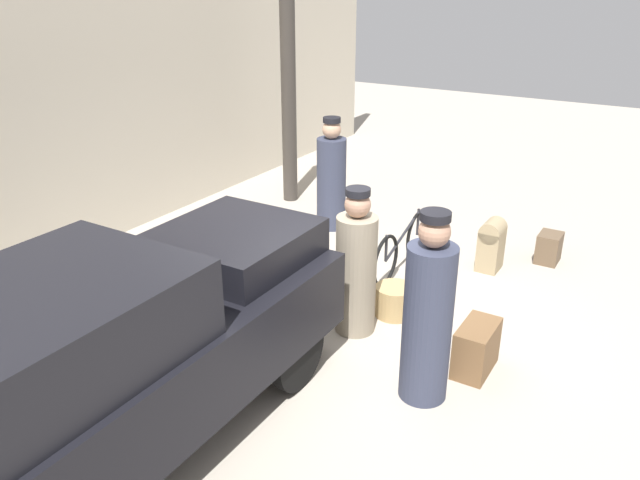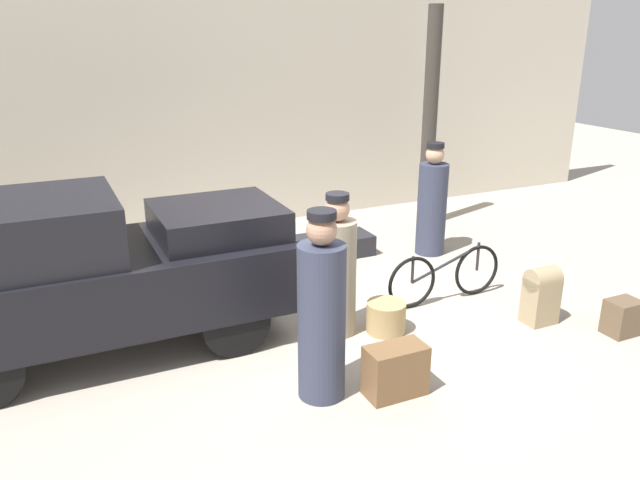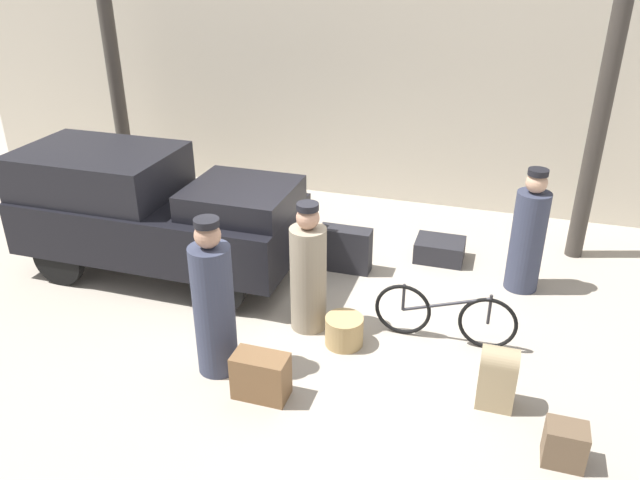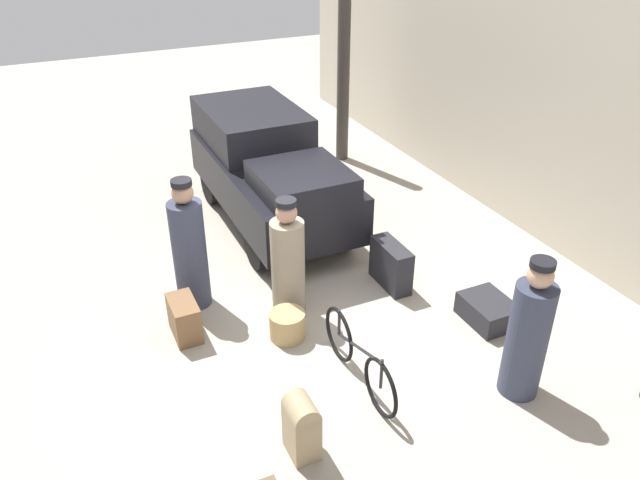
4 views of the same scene
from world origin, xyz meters
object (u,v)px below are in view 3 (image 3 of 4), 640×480
object	(u,v)px
truck	(150,209)
trunk_wicker_pale	(345,249)
wicker_basket	(344,331)
conductor_in_dark_uniform	(214,304)
trunk_large_brown	(565,444)
porter_carrying_trunk	(528,237)
suitcase_small_leather	(261,376)
porter_with_bicycle	(308,273)
suitcase_tan_flat	(440,250)
bicycle	(445,316)
trunk_barrel_dark	(498,375)

from	to	relation	value
truck	trunk_wicker_pale	bearing A→B (deg)	18.00
truck	wicker_basket	bearing A→B (deg)	-17.06
conductor_in_dark_uniform	trunk_large_brown	size ratio (longest dim) A/B	4.47
porter_carrying_trunk	suitcase_small_leather	distance (m)	3.99
porter_with_bicycle	suitcase_tan_flat	bearing A→B (deg)	59.91
trunk_wicker_pale	bicycle	bearing A→B (deg)	-40.57
porter_carrying_trunk	porter_with_bicycle	distance (m)	2.98
bicycle	suitcase_small_leather	distance (m)	2.25
bicycle	wicker_basket	distance (m)	1.17
suitcase_tan_flat	trunk_barrel_dark	distance (m)	3.14
porter_carrying_trunk	trunk_large_brown	xyz separation A→B (m)	(0.43, -3.11, -0.56)
wicker_basket	trunk_large_brown	world-z (taller)	trunk_large_brown
wicker_basket	conductor_in_dark_uniform	distance (m)	1.59
trunk_wicker_pale	suitcase_small_leather	size ratio (longest dim) A/B	1.29
trunk_barrel_dark	suitcase_small_leather	distance (m)	2.36
porter_with_bicycle	trunk_large_brown	distance (m)	3.22
suitcase_tan_flat	trunk_barrel_dark	bearing A→B (deg)	-72.37
conductor_in_dark_uniform	trunk_barrel_dark	world-z (taller)	conductor_in_dark_uniform
trunk_wicker_pale	suitcase_tan_flat	bearing A→B (deg)	29.71
porter_with_bicycle	trunk_barrel_dark	xyz separation A→B (m)	(2.23, -0.78, -0.36)
porter_with_bicycle	trunk_barrel_dark	size ratio (longest dim) A/B	2.36
trunk_wicker_pale	suitcase_small_leather	bearing A→B (deg)	-92.07
trunk_barrel_dark	wicker_basket	bearing A→B (deg)	162.18
trunk_large_brown	trunk_wicker_pale	bearing A→B (deg)	134.33
trunk_barrel_dark	suitcase_tan_flat	bearing A→B (deg)	107.63
trunk_large_brown	porter_carrying_trunk	bearing A→B (deg)	97.88
trunk_large_brown	bicycle	bearing A→B (deg)	129.16
porter_carrying_trunk	conductor_in_dark_uniform	size ratio (longest dim) A/B	0.94
truck	suitcase_tan_flat	bearing A→B (deg)	22.09
conductor_in_dark_uniform	trunk_wicker_pale	xyz separation A→B (m)	(0.72, 2.57, -0.50)
wicker_basket	trunk_wicker_pale	distance (m)	1.80
bicycle	suitcase_tan_flat	bearing A→B (deg)	98.68
truck	trunk_barrel_dark	bearing A→B (deg)	-17.34
porter_with_bicycle	suitcase_small_leather	bearing A→B (deg)	-92.63
trunk_barrel_dark	trunk_large_brown	size ratio (longest dim) A/B	1.70
suitcase_small_leather	bicycle	bearing A→B (deg)	42.86
trunk_barrel_dark	suitcase_small_leather	xyz separation A→B (m)	(-2.29, -0.57, -0.12)
wicker_basket	porter_with_bicycle	world-z (taller)	porter_with_bicycle
conductor_in_dark_uniform	trunk_wicker_pale	bearing A→B (deg)	74.28
wicker_basket	suitcase_tan_flat	world-z (taller)	wicker_basket
wicker_basket	trunk_barrel_dark	distance (m)	1.82
bicycle	porter_with_bicycle	bearing A→B (deg)	-173.71
bicycle	conductor_in_dark_uniform	world-z (taller)	conductor_in_dark_uniform
conductor_in_dark_uniform	trunk_wicker_pale	distance (m)	2.72
wicker_basket	trunk_wicker_pale	xyz separation A→B (m)	(-0.47, 1.73, 0.14)
wicker_basket	porter_carrying_trunk	xyz separation A→B (m)	(1.92, 1.95, 0.58)
porter_carrying_trunk	bicycle	bearing A→B (deg)	-118.51
bicycle	porter_with_bicycle	distance (m)	1.64
porter_with_bicycle	suitcase_tan_flat	size ratio (longest dim) A/B	2.31
bicycle	porter_carrying_trunk	xyz separation A→B (m)	(0.84, 1.55, 0.42)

